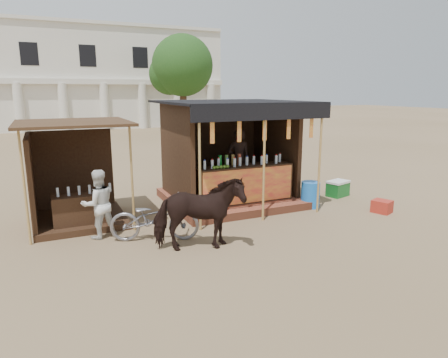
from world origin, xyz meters
TOP-DOWN VIEW (x-y plane):
  - ground at (0.00, 0.00)m, footprint 120.00×120.00m
  - main_stall at (1.02, 3.36)m, footprint 3.60×3.61m
  - secondary_stall at (-3.17, 3.24)m, footprint 2.40×2.40m
  - cow at (-1.04, 0.49)m, footprint 1.86×1.17m
  - motorbike at (-1.69, 1.35)m, footprint 1.93×1.24m
  - bystander at (-2.70, 2.00)m, footprint 0.80×0.67m
  - blue_barrel at (2.70, 2.00)m, footprint 0.63×0.63m
  - red_crate at (4.09, 0.84)m, footprint 0.52×0.56m
  - cooler at (4.14, 2.60)m, footprint 0.74×0.60m
  - background_building at (-2.00, 29.94)m, footprint 26.00×7.45m
  - tree at (5.81, 22.14)m, footprint 4.50×4.40m

SIDE VIEW (x-z plane):
  - ground at x=0.00m, z-range 0.00..0.00m
  - red_crate at x=4.09m, z-range 0.00..0.32m
  - cooler at x=4.14m, z-range 0.00..0.46m
  - blue_barrel at x=2.70m, z-range 0.00..0.69m
  - motorbike at x=-1.69m, z-range 0.00..0.96m
  - cow at x=-1.04m, z-range 0.00..1.46m
  - bystander at x=-2.70m, z-range 0.00..1.46m
  - secondary_stall at x=-3.17m, z-range -0.34..2.04m
  - main_stall at x=1.02m, z-range -0.36..2.42m
  - background_building at x=-2.00m, z-range -0.11..8.07m
  - tree at x=5.81m, z-range 1.13..8.13m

